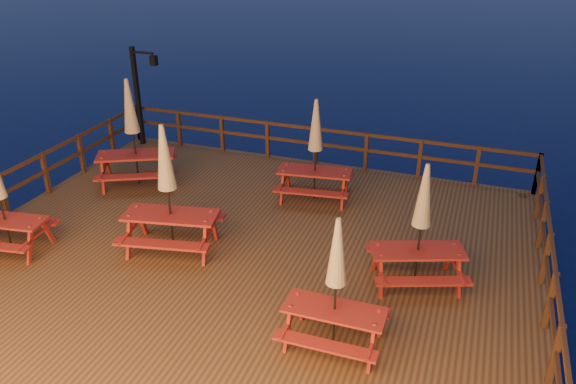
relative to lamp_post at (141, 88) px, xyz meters
name	(u,v)px	position (x,y,z in m)	size (l,w,h in m)	color
ground	(248,262)	(5.39, -4.55, -2.20)	(500.00, 500.00, 0.00)	#050F33
deck	(248,254)	(5.39, -4.55, -2.00)	(12.00, 10.00, 0.40)	#4C2B18
deck_piles	(249,274)	(5.39, -4.55, -2.50)	(11.44, 9.44, 1.40)	#381C11
railing	(277,181)	(5.39, -2.77, -1.03)	(11.80, 9.75, 1.10)	#381C11
lamp_post	(141,88)	(0.00, 0.00, 0.00)	(0.85, 0.18, 3.00)	black
picnic_table_1	(421,224)	(8.95, -4.69, -0.50)	(2.13, 1.95, 2.49)	maroon
picnic_table_2	(133,131)	(1.39, -2.59, -0.33)	(2.49, 2.34, 2.82)	maroon
picnic_table_3	(168,187)	(3.93, -5.15, -0.35)	(2.22, 1.95, 2.78)	maroon
picnic_table_4	(336,282)	(7.94, -6.88, -0.57)	(1.66, 1.37, 2.36)	maroon
picnic_table_5	(315,149)	(6.04, -1.87, -0.46)	(1.99, 1.71, 2.58)	maroon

